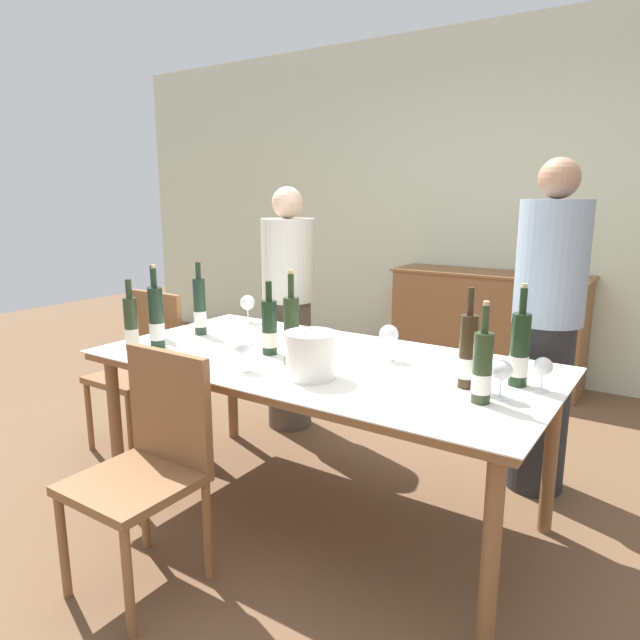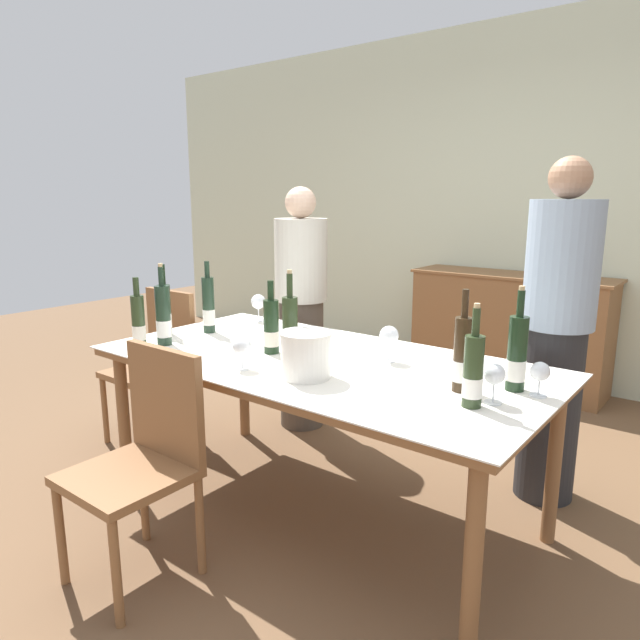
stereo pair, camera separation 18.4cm
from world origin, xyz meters
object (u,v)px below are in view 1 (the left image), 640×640
Objects in this scene: wine_bottle_3 at (468,353)px; wine_glass_4 at (248,303)px; person_host at (289,311)px; ice_bucket at (311,354)px; wine_bottle_6 at (291,333)px; wine_bottle_8 at (200,308)px; person_guest_left at (546,331)px; wine_bottle_1 at (269,328)px; wine_bottle_4 at (482,369)px; wine_bottle_2 at (131,325)px; wine_glass_1 at (502,371)px; wine_glass_3 at (543,368)px; dining_table at (320,372)px; wine_bottle_7 at (155,313)px; wine_glass_2 at (389,335)px; sideboard_cabinet at (486,328)px; chair_left_end at (144,360)px; wine_bottle_5 at (156,320)px; wine_glass_0 at (244,349)px; wine_bottle_0 at (520,351)px; chair_near_front at (150,455)px.

wine_bottle_3 reaches higher than wine_glass_4.
wine_glass_4 is 0.10× the size of person_host.
ice_bucket is 0.52× the size of wine_bottle_6.
wine_bottle_8 is at bearing 162.43° from ice_bucket.
person_guest_left is (1.54, 0.04, 0.06)m from person_host.
wine_bottle_4 is (1.02, -0.09, 0.00)m from wine_bottle_1.
wine_bottle_2 is (-0.94, -0.13, 0.02)m from ice_bucket.
wine_glass_3 is (0.10, 0.17, -0.01)m from wine_glass_1.
person_guest_left is (1.03, 0.87, -0.05)m from wine_bottle_1.
person_guest_left reaches higher than dining_table.
wine_bottle_7 is 1.24m from wine_glass_2.
person_guest_left is (0.77, -1.55, 0.38)m from sideboard_cabinet.
ice_bucket is 1.65× the size of wine_glass_3.
wine_bottle_8 is (-1.57, 0.19, 0.02)m from wine_bottle_4.
wine_bottle_6 reaches higher than chair_left_end.
wine_bottle_4 is 0.95× the size of wine_bottle_8.
wine_bottle_8 is 0.74m from person_host.
wine_glass_2 is (0.24, -2.21, 0.42)m from sideboard_cabinet.
wine_bottle_5 is 3.10× the size of wine_glass_3.
wine_glass_0 reaches higher than wine_glass_3.
wine_bottle_8 is (-0.79, 0.04, 0.20)m from dining_table.
wine_glass_1 is at bearing 58.34° from wine_bottle_4.
sideboard_cabinet reaches higher than wine_glass_3.
wine_glass_1 is (0.15, -0.05, -0.03)m from wine_bottle_3.
wine_bottle_5 reaches higher than sideboard_cabinet.
wine_glass_3 is at bearing -68.04° from sideboard_cabinet.
dining_table is at bearing 115.57° from ice_bucket.
wine_bottle_1 is 0.93× the size of wine_bottle_4.
wine_bottle_5 reaches higher than wine_bottle_7.
wine_bottle_5 is 1.11m from wine_glass_2.
chair_left_end is (-0.49, 0.46, -0.36)m from wine_bottle_2.
wine_bottle_0 is (0.72, 0.37, 0.04)m from ice_bucket.
wine_bottle_3 is 0.94× the size of wine_bottle_6.
wine_glass_0 is 0.64m from wine_glass_2.
dining_table is 0.87m from wine_bottle_0.
ice_bucket is 0.55× the size of wine_bottle_3.
wine_glass_0 is at bearing -156.00° from wine_bottle_0.
wine_bottle_4 is at bearing -0.54° from wine_bottle_7.
wine_bottle_2 is 1.55m from wine_bottle_3.
wine_glass_1 is 0.88m from person_guest_left.
person_host is (-1.59, 0.65, -0.13)m from wine_bottle_0.
sideboard_cabinet is 2.55m from wine_bottle_6.
chair_near_front is at bearing -142.50° from wine_bottle_3.
wine_bottle_6 reaches higher than wine_glass_3.
ice_bucket is at bearing -12.96° from chair_left_end.
wine_glass_3 is (1.87, 0.23, -0.04)m from wine_bottle_7.
wine_bottle_6 is 0.27× the size of person_host.
wine_bottle_8 is at bearing 149.55° from wine_glass_0.
wine_bottle_6 is 0.25× the size of person_guest_left.
sideboard_cabinet is 3.78× the size of wine_bottle_0.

